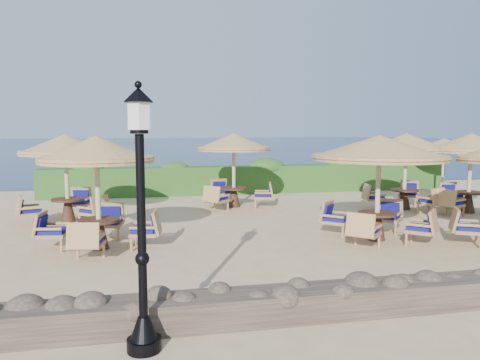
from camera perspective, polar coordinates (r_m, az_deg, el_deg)
ground at (r=13.77m, az=8.88°, el=-5.58°), size 120.00×120.00×0.00m
sea at (r=82.80m, az=-8.32°, el=4.28°), size 160.00×160.00×0.00m
hedge at (r=20.50m, az=1.87°, el=0.08°), size 18.00×0.90×1.20m
stone_wall at (r=8.39m, az=24.19°, el=-12.29°), size 15.00×0.65×0.44m
lamp_post at (r=5.95m, az=-11.91°, el=-6.11°), size 0.44×0.44×3.31m
extra_parasol at (r=21.80m, az=23.62°, el=4.07°), size 2.30×2.30×2.41m
cafe_set_0 at (r=11.30m, az=-17.02°, el=0.77°), size 2.87×2.87×2.65m
cafe_set_1 at (r=12.16m, az=16.56°, el=1.93°), size 3.36×3.36×2.65m
cafe_set_3 at (r=14.96m, az=-20.45°, el=2.32°), size 2.78×2.78×2.65m
cafe_set_4 at (r=16.69m, az=-0.77°, el=3.05°), size 2.77×2.77×2.65m
cafe_set_5 at (r=17.20m, az=19.56°, el=2.95°), size 2.86×2.85×2.65m
cafe_set_6 at (r=17.34m, az=26.31°, el=2.70°), size 2.87×2.87×2.65m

